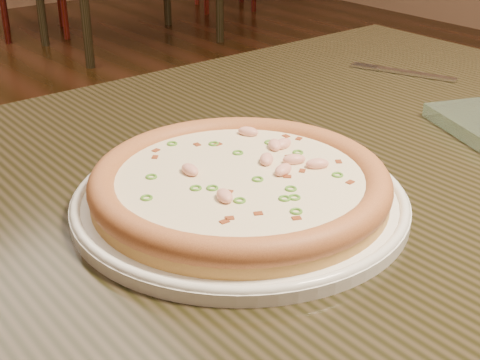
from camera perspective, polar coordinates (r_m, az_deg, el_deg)
hero_table at (r=0.83m, az=4.36°, el=-4.53°), size 1.20×0.80×0.75m
plate at (r=0.67m, az=0.00°, el=-1.62°), size 0.34×0.34×0.02m
pizza at (r=0.67m, az=0.02°, el=-0.22°), size 0.30×0.30×0.03m
fork at (r=1.13m, az=14.02°, el=8.90°), size 0.08×0.17×0.00m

